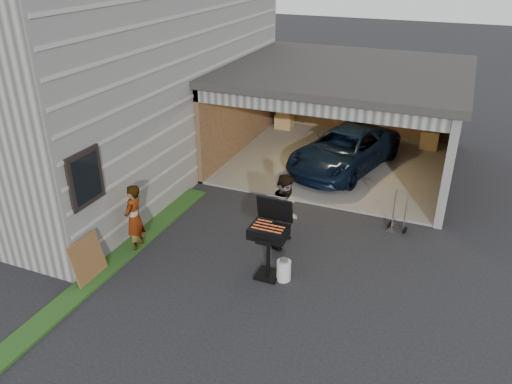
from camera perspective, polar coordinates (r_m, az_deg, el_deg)
ground at (r=10.35m, az=-3.73°, el=-9.01°), size 80.00×80.00×0.00m
house at (r=15.49m, az=-18.02°, el=13.12°), size 7.00×11.00×5.50m
groundcover_strip at (r=10.73m, az=-17.14°, el=-8.69°), size 0.50×8.00×0.06m
garage at (r=15.20m, az=10.20°, el=10.29°), size 6.80×6.30×2.90m
minivan at (r=14.79m, az=10.04°, el=4.55°), size 2.93×4.51×1.15m
woman at (r=10.93m, az=-13.75°, el=-2.94°), size 0.43×0.60×1.54m
man at (r=10.82m, az=3.45°, el=-2.09°), size 0.67×0.84×1.67m
bbq_grill at (r=9.70m, az=1.53°, el=-4.80°), size 0.73×0.64×1.62m
propane_tank at (r=10.00m, az=3.19°, el=-8.93°), size 0.34×0.34×0.43m
plywood_panel at (r=10.41m, az=-18.66°, el=-7.34°), size 0.23×0.82×0.90m
hand_truck at (r=12.01m, az=15.80°, el=-3.52°), size 0.46×0.41×1.02m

